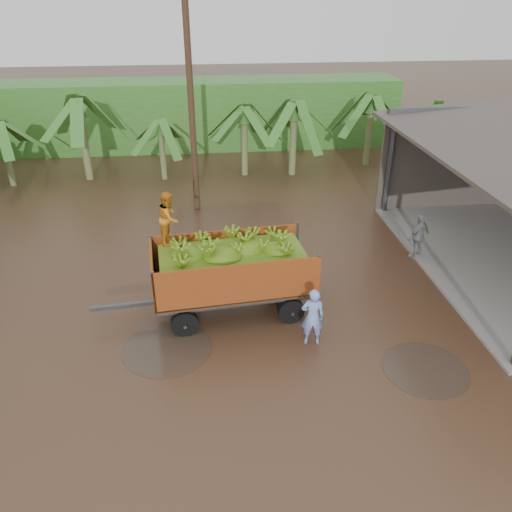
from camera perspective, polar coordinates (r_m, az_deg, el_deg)
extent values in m
plane|color=black|center=(14.77, 2.04, -4.55)|extent=(100.00, 100.00, 0.00)
cube|color=#2D661E|center=(28.92, -6.61, 15.83)|extent=(22.00, 3.00, 3.60)
cube|color=#47474C|center=(13.85, -14.98, -5.51)|extent=(1.71, 0.28, 0.11)
imported|color=#C57617|center=(13.25, -9.90, 4.30)|extent=(0.68, 0.80, 1.44)
imported|color=#7590D6|center=(12.58, 6.49, -6.92)|extent=(0.62, 0.45, 1.59)
imported|color=slate|center=(17.31, 18.11, 2.18)|extent=(0.99, 0.77, 1.57)
cylinder|color=#47301E|center=(19.43, -7.42, 16.69)|extent=(0.24, 0.24, 8.30)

